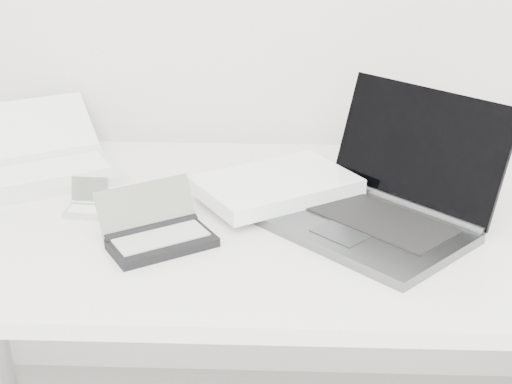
{
  "coord_description": "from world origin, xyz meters",
  "views": [
    {
      "loc": [
        0.02,
        0.28,
        1.33
      ],
      "look_at": [
        -0.03,
        1.51,
        0.79
      ],
      "focal_mm": 50.0,
      "sensor_mm": 36.0,
      "label": 1
    }
  ],
  "objects_px": {
    "desk": "(272,233)",
    "netbook_open_white": "(45,162)",
    "laptop_large": "(334,195)",
    "palmtop_charcoal": "(158,233)"
  },
  "relations": [
    {
      "from": "desk",
      "to": "laptop_large",
      "type": "height_order",
      "value": "laptop_large"
    },
    {
      "from": "laptop_large",
      "to": "desk",
      "type": "bearing_deg",
      "value": -136.96
    },
    {
      "from": "desk",
      "to": "netbook_open_white",
      "type": "xyz_separation_m",
      "value": [
        -0.51,
        0.19,
        0.07
      ]
    },
    {
      "from": "palmtop_charcoal",
      "to": "netbook_open_white",
      "type": "bearing_deg",
      "value": 100.65
    },
    {
      "from": "laptop_large",
      "to": "netbook_open_white",
      "type": "relative_size",
      "value": 1.41
    },
    {
      "from": "desk",
      "to": "laptop_large",
      "type": "relative_size",
      "value": 2.6
    },
    {
      "from": "desk",
      "to": "netbook_open_white",
      "type": "height_order",
      "value": "netbook_open_white"
    },
    {
      "from": "palmtop_charcoal",
      "to": "desk",
      "type": "bearing_deg",
      "value": 2.36
    },
    {
      "from": "desk",
      "to": "palmtop_charcoal",
      "type": "relative_size",
      "value": 7.02
    },
    {
      "from": "netbook_open_white",
      "to": "palmtop_charcoal",
      "type": "bearing_deg",
      "value": -77.6
    }
  ]
}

